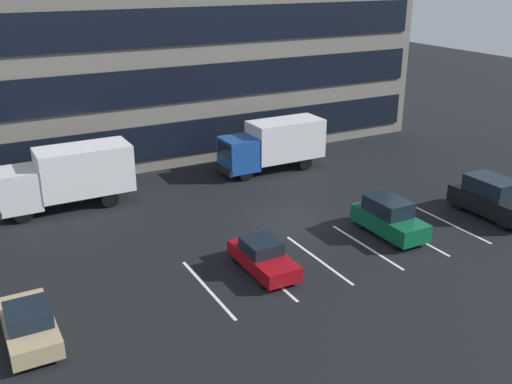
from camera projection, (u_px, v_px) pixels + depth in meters
name	position (u px, v px, depth m)	size (l,w,h in m)	color
ground_plane	(294.00, 220.00, 31.46)	(120.00, 120.00, 0.00)	black
lot_markings	(342.00, 253.00, 27.89)	(14.14, 5.40, 0.01)	silver
box_truck_blue	(274.00, 143.00, 38.53)	(7.07, 2.34, 3.28)	#194799
box_truck_white	(68.00, 175.00, 32.47)	(7.36, 2.44, 3.41)	white
suv_black	(493.00, 198.00, 31.66)	(1.99, 4.70, 2.12)	black
suv_forest	(389.00, 218.00, 29.50)	(1.76, 4.14, 1.87)	#0C5933
sedan_maroon	(263.00, 257.00, 26.04)	(1.66, 3.96, 1.42)	maroon
sedan_tan	(29.00, 324.00, 21.11)	(1.71, 4.07, 1.46)	tan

